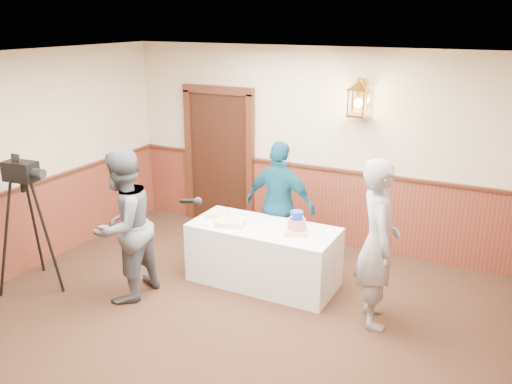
% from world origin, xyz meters
% --- Properties ---
extents(ground, '(7.00, 7.00, 0.00)m').
position_xyz_m(ground, '(0.00, 0.00, 0.00)').
color(ground, '#311F13').
rests_on(ground, ground).
extents(room_shell, '(6.02, 7.02, 2.81)m').
position_xyz_m(room_shell, '(-0.05, 0.45, 1.52)').
color(room_shell, beige).
rests_on(room_shell, ground).
extents(display_table, '(1.80, 0.80, 0.75)m').
position_xyz_m(display_table, '(-0.07, 1.90, 0.38)').
color(display_table, white).
rests_on(display_table, ground).
extents(tiered_cake, '(0.34, 0.34, 0.27)m').
position_xyz_m(tiered_cake, '(0.37, 1.89, 0.86)').
color(tiered_cake, beige).
rests_on(tiered_cake, display_table).
extents(sheet_cake_yellow, '(0.39, 0.33, 0.07)m').
position_xyz_m(sheet_cake_yellow, '(-0.45, 1.75, 0.78)').
color(sheet_cake_yellow, '#FAD495').
rests_on(sheet_cake_yellow, display_table).
extents(sheet_cake_green, '(0.30, 0.26, 0.06)m').
position_xyz_m(sheet_cake_green, '(-0.74, 1.94, 0.78)').
color(sheet_cake_green, '#8BBE86').
rests_on(sheet_cake_green, display_table).
extents(interviewer, '(1.51, 0.87, 1.79)m').
position_xyz_m(interviewer, '(-1.34, 0.86, 0.89)').
color(interviewer, '#51565B').
rests_on(interviewer, ground).
extents(baker, '(0.68, 0.79, 1.84)m').
position_xyz_m(baker, '(1.40, 1.64, 0.92)').
color(baker, gray).
rests_on(baker, ground).
extents(assistant_p, '(1.01, 0.47, 1.68)m').
position_xyz_m(assistant_p, '(-0.11, 2.47, 0.84)').
color(assistant_p, navy).
rests_on(assistant_p, ground).
extents(tv_camera_rig, '(0.62, 0.58, 1.59)m').
position_xyz_m(tv_camera_rig, '(-2.53, 0.54, 0.71)').
color(tv_camera_rig, black).
rests_on(tv_camera_rig, ground).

